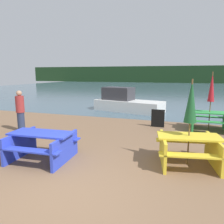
% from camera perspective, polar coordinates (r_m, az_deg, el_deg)
% --- Properties ---
extents(ground_plane, '(60.00, 60.00, 0.00)m').
position_cam_1_polar(ground_plane, '(4.56, -12.46, -19.91)').
color(ground_plane, brown).
extents(water, '(60.00, 50.00, 0.00)m').
position_cam_1_polar(water, '(35.57, 15.17, 6.09)').
color(water, '#425B6B').
rests_on(water, ground_plane).
extents(far_treeline, '(80.00, 1.60, 4.00)m').
position_cam_1_polar(far_treeline, '(55.47, 16.57, 9.40)').
color(far_treeline, '#193319').
rests_on(far_treeline, water).
extents(picnic_table_blue, '(1.71, 1.48, 0.74)m').
position_cam_1_polar(picnic_table_blue, '(6.09, -17.88, -7.75)').
color(picnic_table_blue, blue).
rests_on(picnic_table_blue, ground_plane).
extents(picnic_table_yellow, '(1.73, 1.62, 0.75)m').
position_cam_1_polar(picnic_table_yellow, '(5.82, 19.28, -8.69)').
color(picnic_table_yellow, yellow).
rests_on(picnic_table_yellow, ground_plane).
extents(picnic_table_green, '(1.54, 1.40, 0.74)m').
position_cam_1_polar(picnic_table_green, '(9.61, 24.04, -1.71)').
color(picnic_table_green, green).
rests_on(picnic_table_green, ground_plane).
extents(umbrella_crimson, '(0.25, 0.25, 2.33)m').
position_cam_1_polar(umbrella_crimson, '(9.45, 24.60, 5.90)').
color(umbrella_crimson, brown).
rests_on(umbrella_crimson, ground_plane).
extents(umbrella_darkgreen, '(0.30, 0.30, 2.13)m').
position_cam_1_polar(umbrella_darkgreen, '(5.57, 19.97, 2.55)').
color(umbrella_darkgreen, brown).
rests_on(umbrella_darkgreen, ground_plane).
extents(boat, '(4.34, 2.41, 1.42)m').
position_cam_1_polar(boat, '(13.28, 3.65, 2.50)').
color(boat, silver).
rests_on(boat, water).
extents(person, '(0.32, 0.32, 1.61)m').
position_cam_1_polar(person, '(9.25, -22.83, 0.24)').
color(person, '#283351').
rests_on(person, ground_plane).
extents(signboard, '(0.55, 0.08, 0.75)m').
position_cam_1_polar(signboard, '(9.48, 11.88, -1.62)').
color(signboard, black).
rests_on(signboard, ground_plane).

